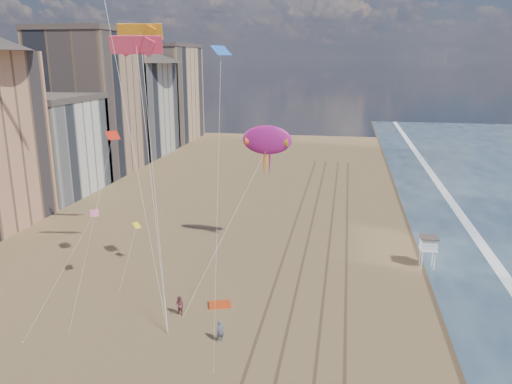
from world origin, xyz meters
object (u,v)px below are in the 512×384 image
(lifeguard_stand, at_px, (429,244))
(kite_flyer_b, at_px, (180,306))
(show_kite, at_px, (267,140))
(kite_flyer_a, at_px, (220,331))
(grounded_kite, at_px, (220,304))

(lifeguard_stand, bearing_deg, kite_flyer_b, -147.05)
(show_kite, bearing_deg, kite_flyer_b, -106.95)
(show_kite, height_order, kite_flyer_a, show_kite)
(grounded_kite, height_order, kite_flyer_b, kite_flyer_b)
(grounded_kite, bearing_deg, show_kite, 63.11)
(lifeguard_stand, height_order, kite_flyer_a, lifeguard_stand)
(show_kite, bearing_deg, grounded_kite, -98.28)
(kite_flyer_b, bearing_deg, lifeguard_stand, 55.48)
(lifeguard_stand, height_order, grounded_kite, lifeguard_stand)
(lifeguard_stand, relative_size, show_kite, 0.17)
(kite_flyer_a, xyz_separation_m, kite_flyer_b, (-4.75, 3.61, -0.01))
(grounded_kite, relative_size, kite_flyer_b, 1.08)
(show_kite, relative_size, kite_flyer_b, 11.56)
(lifeguard_stand, distance_m, kite_flyer_b, 28.71)
(grounded_kite, xyz_separation_m, kite_flyer_a, (1.63, -6.14, 0.85))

